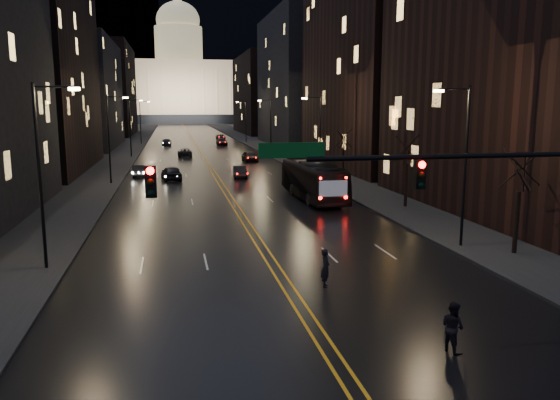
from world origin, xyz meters
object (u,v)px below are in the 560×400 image
oncoming_car_a (171,173)px  pedestrian_b (453,327)px  receding_car_a (240,172)px  bus (313,180)px  traffic_signal (482,187)px  oncoming_car_b (139,171)px  pedestrian_a (326,268)px

oncoming_car_a → pedestrian_b: 44.83m
receding_car_a → pedestrian_b: bearing=-84.3°
bus → traffic_signal: bearing=-93.9°
receding_car_a → pedestrian_b: size_ratio=2.39×
bus → oncoming_car_b: bearing=128.7°
traffic_signal → oncoming_car_a: bearing=104.5°
oncoming_car_a → receding_car_a: 7.45m
traffic_signal → pedestrian_b: traffic_signal is taller
bus → oncoming_car_a: (-11.91, 14.37, -0.85)m
oncoming_car_a → oncoming_car_b: (-3.56, 3.84, -0.13)m
traffic_signal → oncoming_car_b: traffic_signal is taller
bus → oncoming_car_b: bus is taller
oncoming_car_b → receding_car_a: 11.51m
traffic_signal → pedestrian_a: size_ratio=9.96×
oncoming_car_b → pedestrian_a: 42.03m
bus → receding_car_a: bearing=105.1°
bus → receding_car_a: 15.51m
oncoming_car_b → pedestrian_b: (12.43, -47.78, 0.17)m
traffic_signal → oncoming_car_b: (-14.41, 45.78, -4.43)m
receding_car_a → pedestrian_b: 44.41m
oncoming_car_b → pedestrian_a: size_ratio=2.35×
pedestrian_b → oncoming_car_a: bearing=-8.6°
traffic_signal → bus: size_ratio=1.46×
pedestrian_a → pedestrian_b: (2.28, -7.00, -0.02)m
pedestrian_a → oncoming_car_a: bearing=25.9°
oncoming_car_b → receding_car_a: size_ratio=1.01×
bus → pedestrian_a: 23.20m
bus → pedestrian_b: bearing=-97.5°
traffic_signal → receding_car_a: (-3.41, 42.39, -4.43)m
traffic_signal → pedestrian_a: 7.81m
pedestrian_a → bus: bearing=2.6°
oncoming_car_b → receding_car_a: (11.00, -3.39, -0.00)m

